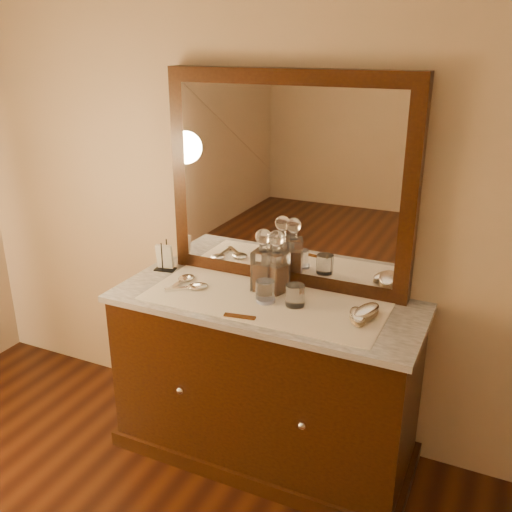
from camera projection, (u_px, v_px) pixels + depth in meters
name	position (u px, v px, depth m)	size (l,w,h in m)	color
dresser_cabinet	(265.00, 382.00, 2.75)	(1.40, 0.55, 0.82)	black
dresser_plinth	(264.00, 444.00, 2.88)	(1.46, 0.59, 0.08)	black
knob_left	(180.00, 390.00, 2.61)	(0.04, 0.04, 0.04)	silver
knob_right	(302.00, 425.00, 2.37)	(0.04, 0.04, 0.04)	silver
marble_top	(265.00, 303.00, 2.60)	(1.44, 0.59, 0.03)	white
mirror_frame	(288.00, 182.00, 2.62)	(1.20, 0.08, 1.00)	black
mirror_glass	(285.00, 183.00, 2.59)	(1.06, 0.01, 0.86)	white
lace_runner	(263.00, 301.00, 2.57)	(1.10, 0.45, 0.00)	white
pin_dish	(266.00, 300.00, 2.56)	(0.08, 0.08, 0.01)	white
comb	(240.00, 316.00, 2.42)	(0.14, 0.03, 0.01)	brown
napkin_rack	(165.00, 258.00, 2.91)	(0.11, 0.08, 0.16)	black
decanter_left	(263.00, 267.00, 2.64)	(0.09, 0.09, 0.30)	#9C4C16
decanter_right	(276.00, 268.00, 2.63)	(0.12, 0.12, 0.30)	#9C4C16
brush_near	(357.00, 317.00, 2.38)	(0.12, 0.16, 0.04)	#8C7555
brush_far	(366.00, 313.00, 2.41)	(0.12, 0.19, 0.05)	#8C7555
hand_mirror_outer	(184.00, 279.00, 2.79)	(0.08, 0.20, 0.02)	silver
hand_mirror_inner	(194.00, 287.00, 2.70)	(0.19, 0.18, 0.02)	silver
tumblers	(280.00, 293.00, 2.53)	(0.23, 0.10, 0.10)	white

